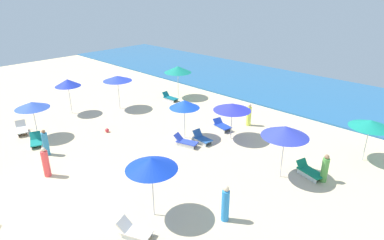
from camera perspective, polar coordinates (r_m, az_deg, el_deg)
ground_plane at (r=16.38m, az=-26.14°, el=-13.44°), size 60.00×60.00×0.00m
ocean at (r=31.90m, az=17.68°, el=5.17°), size 60.00×11.95×0.12m
umbrella_0 at (r=25.69m, az=-21.01°, el=6.13°), size 1.87×1.87×2.67m
umbrella_1 at (r=20.03m, az=7.07°, el=2.31°), size 2.34×2.34×2.36m
lounge_chair_1_0 at (r=21.94m, az=5.27°, el=-1.00°), size 1.42×0.91×0.65m
umbrella_2 at (r=16.20m, az=16.07°, el=-1.92°), size 2.30×2.30×2.81m
lounge_chair_2_0 at (r=17.76m, az=19.93°, el=-8.44°), size 1.58×1.03×0.66m
umbrella_3 at (r=19.72m, az=28.86°, el=-0.58°), size 2.17×2.17×2.40m
umbrella_4 at (r=27.74m, az=-2.51°, el=8.87°), size 2.31×2.31×2.73m
lounge_chair_4_0 at (r=27.57m, az=-3.91°, el=3.94°), size 1.44×0.64×0.64m
umbrella_5 at (r=25.65m, az=-12.98°, el=7.15°), size 2.22×2.22×2.65m
umbrella_6 at (r=22.32m, az=-26.30°, el=2.36°), size 2.05×2.05×2.40m
lounge_chair_6_0 at (r=24.08m, az=-27.73°, el=-1.45°), size 1.50×0.98×0.72m
lounge_chair_6_1 at (r=21.95m, az=-25.72°, el=-3.36°), size 1.42×1.05×0.67m
umbrella_7 at (r=19.93m, az=-1.33°, el=2.81°), size 1.89×1.89×2.53m
lounge_chair_7_0 at (r=20.08m, az=1.76°, el=-3.25°), size 1.30×0.70×0.71m
lounge_chair_7_1 at (r=19.64m, az=-1.16°, el=-3.85°), size 1.54×0.95×0.70m
umbrella_8 at (r=13.05m, az=-7.14°, el=-7.60°), size 2.12×2.12×2.73m
lounge_chair_8_0 at (r=13.41m, az=-10.11°, el=-18.64°), size 1.46×1.09×0.66m
beachgoer_0 at (r=13.69m, az=5.88°, el=-14.48°), size 0.44×0.44×1.66m
beachgoer_1 at (r=22.68m, az=9.96°, el=0.84°), size 0.45×0.45×1.58m
beachgoer_2 at (r=17.33m, az=22.29°, el=-7.96°), size 0.47×0.47×1.49m
beachgoer_3 at (r=20.26m, az=-24.33°, el=-3.73°), size 0.46×0.46×1.56m
beachgoer_4 at (r=18.04m, az=-24.30°, el=-6.88°), size 0.41×0.41×1.61m
beach_ball_0 at (r=22.24m, az=-14.70°, el=-1.75°), size 0.27×0.27×0.27m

